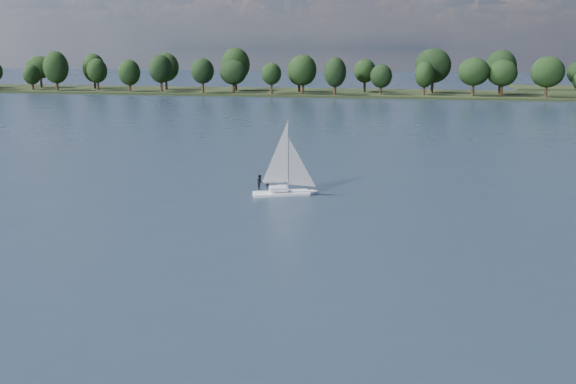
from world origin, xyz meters
name	(u,v)px	position (x,y,z in m)	size (l,w,h in m)	color
ground	(348,135)	(0.00, 100.00, 0.00)	(700.00, 700.00, 0.00)	#233342
far_shore	(383,94)	(0.00, 212.00, 0.00)	(660.00, 40.00, 1.50)	black
sailboat	(282,174)	(-1.66, 48.46, 2.44)	(6.83, 4.35, 8.74)	white
treeline	(380,72)	(-1.12, 208.71, 8.04)	(563.41, 73.81, 18.37)	black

